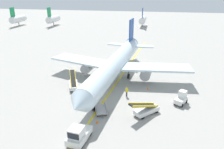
{
  "coord_description": "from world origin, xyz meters",
  "views": [
    {
      "loc": [
        7.62,
        -27.19,
        16.72
      ],
      "look_at": [
        0.41,
        7.78,
        2.5
      ],
      "focal_mm": 34.62,
      "sensor_mm": 36.0,
      "label": 1
    }
  ],
  "objects": [
    {
      "name": "safety_cone_nose_right",
      "position": [
        0.76,
        -3.69,
        0.22
      ],
      "size": [
        0.36,
        0.36,
        0.44
      ],
      "primitive_type": "cone",
      "color": "orange",
      "rests_on": "ground"
    },
    {
      "name": "ground_plane",
      "position": [
        0.0,
        0.0,
        0.0
      ],
      "size": [
        300.0,
        300.0,
        0.0
      ],
      "primitive_type": "plane",
      "color": "#9E9B93"
    },
    {
      "name": "baggage_cart_loaded",
      "position": [
        0.56,
        -0.92,
        0.47
      ],
      "size": [
        2.51,
        3.78,
        0.94
      ],
      "color": "#A5A5A8",
      "rests_on": "ground"
    },
    {
      "name": "belt_loader_aft_hold",
      "position": [
        -6.35,
        6.15,
        0.78
      ],
      "size": [
        3.18,
        5.08,
        2.59
      ],
      "color": "silver",
      "rests_on": "ground"
    },
    {
      "name": "pushback_tug",
      "position": [
        -0.37,
        -7.77,
        0.99
      ],
      "size": [
        2.27,
        3.78,
        2.2
      ],
      "color": "silver",
      "rests_on": "ground"
    },
    {
      "name": "distant_aircraft_mid_right",
      "position": [
        0.85,
        77.2,
        3.22
      ],
      "size": [
        3.0,
        10.1,
        8.8
      ],
      "color": "silver",
      "rests_on": "ground"
    },
    {
      "name": "ground_crew_marshaller",
      "position": [
        3.53,
        4.71,
        0.91
      ],
      "size": [
        0.36,
        0.24,
        1.7
      ],
      "color": "#26262D",
      "rests_on": "ground"
    },
    {
      "name": "belt_loader_forward_hold",
      "position": [
        6.99,
        -0.14,
        0.78
      ],
      "size": [
        4.32,
        4.51,
        2.59
      ],
      "color": "silver",
      "rests_on": "ground"
    },
    {
      "name": "airliner",
      "position": [
        0.46,
        11.33,
        3.42
      ],
      "size": [
        28.49,
        35.34,
        10.1
      ],
      "color": "silver",
      "rests_on": "ground"
    },
    {
      "name": "distant_aircraft_mid_left",
      "position": [
        -41.59,
        71.12,
        3.22
      ],
      "size": [
        3.0,
        10.1,
        8.8
      ],
      "color": "silver",
      "rests_on": "ground"
    },
    {
      "name": "taxi_line_yellow",
      "position": [
        0.41,
        5.0,
        0.0
      ],
      "size": [
        7.55,
        79.7,
        0.01
      ],
      "primitive_type": "cube",
      "rotation": [
        0.0,
        0.0,
        -0.09
      ],
      "color": "yellow",
      "rests_on": "ground"
    },
    {
      "name": "safety_cone_wingtip_left",
      "position": [
        6.83,
        8.18,
        0.22
      ],
      "size": [
        0.36,
        0.36,
        0.44
      ],
      "primitive_type": "cone",
      "color": "orange",
      "rests_on": "ground"
    },
    {
      "name": "safety_cone_nose_left",
      "position": [
        5.4,
        14.39,
        0.22
      ],
      "size": [
        0.36,
        0.36,
        0.44
      ],
      "primitive_type": "cone",
      "color": "orange",
      "rests_on": "ground"
    },
    {
      "name": "distant_aircraft_far_left",
      "position": [
        -58.14,
        67.64,
        3.22
      ],
      "size": [
        3.0,
        10.1,
        8.8
      ],
      "color": "silver",
      "rests_on": "ground"
    },
    {
      "name": "baggage_tug_near_wing",
      "position": [
        12.18,
        4.1,
        0.93
      ],
      "size": [
        2.29,
        2.73,
        2.1
      ],
      "color": "silver",
      "rests_on": "ground"
    }
  ]
}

